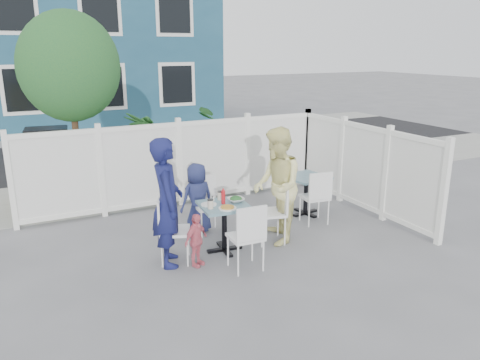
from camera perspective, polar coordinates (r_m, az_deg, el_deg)
name	(u,v)px	position (r m, az deg, el deg)	size (l,w,h in m)	color
ground	(229,252)	(7.05, -1.30, -8.73)	(80.00, 80.00, 0.00)	slate
near_sidewalk	(155,186)	(10.40, -10.33, -0.74)	(24.00, 2.60, 0.01)	gray
street	(117,153)	(13.89, -14.74, 3.18)	(24.00, 5.00, 0.01)	black
far_sidewalk	(97,136)	(16.88, -17.02, 5.21)	(24.00, 1.60, 0.01)	gray
building	(61,45)	(19.92, -21.00, 15.09)	(11.00, 6.00, 6.00)	navy
fence_back	(180,165)	(8.94, -7.38, 1.82)	(5.86, 0.08, 1.60)	white
fence_right	(363,169)	(8.86, 14.73, 1.30)	(0.08, 3.66, 1.60)	white
tree	(69,67)	(9.17, -20.08, 12.81)	(1.80, 1.62, 3.59)	#382316
utility_cabinet	(50,165)	(10.08, -22.16, 1.75)	(0.73, 0.52, 1.36)	gold
potted_shrub_a	(149,156)	(9.45, -11.09, 2.95)	(0.97, 0.97, 1.73)	#1A502A
potted_shrub_b	(231,148)	(9.97, -1.05, 3.88)	(1.55, 1.34, 1.72)	#1A502A
main_table	(224,215)	(6.88, -1.93, -4.29)	(0.75, 0.75, 0.73)	#446579
spare_table	(306,185)	(8.48, 8.08, -0.58)	(0.77, 0.77, 0.72)	#446579
chair_left	(169,225)	(6.61, -8.68, -5.46)	(0.55, 0.55, 0.95)	white
chair_right	(276,207)	(7.23, 4.40, -3.27)	(0.53, 0.54, 0.98)	white
chair_back	(206,200)	(7.64, -4.12, -2.44)	(0.44, 0.42, 0.93)	white
chair_near	(248,233)	(6.27, 0.99, -6.45)	(0.45, 0.44, 0.95)	white
chair_spare	(317,194)	(8.02, 9.38, -1.65)	(0.48, 0.47, 0.94)	white
man	(167,202)	(6.45, -8.86, -2.72)	(0.66, 0.43, 1.80)	#14184C
woman	(277,186)	(7.14, 4.51, -0.75)	(0.87, 0.68, 1.80)	#F6EA50
boy	(197,198)	(7.61, -5.23, -2.22)	(0.57, 0.37, 1.16)	navy
toddler	(196,240)	(6.51, -5.37, -7.33)	(0.45, 0.19, 0.76)	#E86D80
plate_main	(227,208)	(6.65, -1.54, -3.45)	(0.26, 0.26, 0.02)	white
plate_side	(209,204)	(6.82, -3.82, -2.99)	(0.23, 0.23, 0.02)	white
salad_bowl	(236,200)	(6.93, -0.49, -2.44)	(0.24, 0.24, 0.06)	white
coffee_cup_a	(210,204)	(6.65, -3.63, -2.99)	(0.08, 0.08, 0.12)	beige
coffee_cup_b	(220,196)	(7.02, -2.42, -1.95)	(0.08, 0.08, 0.12)	beige
ketchup_bottle	(223,197)	(6.84, -2.05, -2.12)	(0.06, 0.06, 0.20)	red
salt_shaker	(213,199)	(7.00, -3.25, -2.27)	(0.03, 0.03, 0.06)	white
pepper_shaker	(213,198)	(7.01, -3.33, -2.23)	(0.03, 0.03, 0.06)	black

